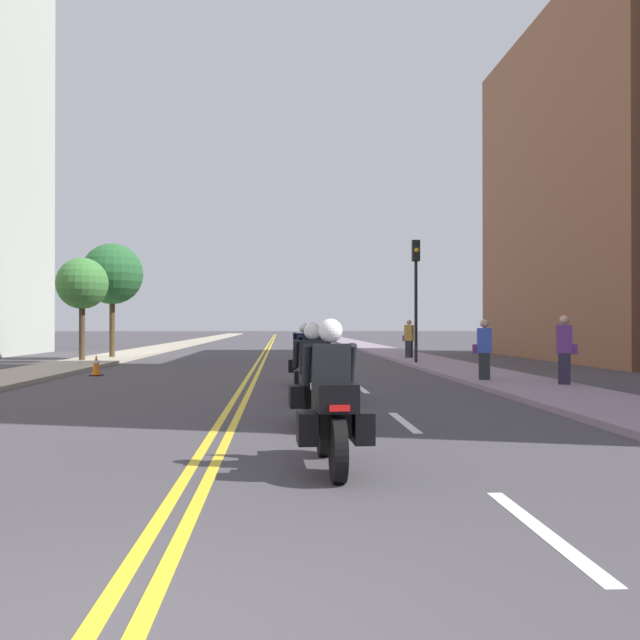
# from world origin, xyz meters

# --- Properties ---
(ground_plane) EXTENTS (264.00, 264.00, 0.00)m
(ground_plane) POSITION_xyz_m (0.00, 48.00, 0.00)
(ground_plane) COLOR #413E43
(sidewalk_left) EXTENTS (2.47, 144.00, 0.12)m
(sidewalk_left) POSITION_xyz_m (-6.80, 48.00, 0.06)
(sidewalk_left) COLOR #A69E8A
(sidewalk_left) RESTS_ON ground
(sidewalk_right) EXTENTS (2.47, 144.00, 0.12)m
(sidewalk_right) POSITION_xyz_m (6.80, 48.00, 0.06)
(sidewalk_right) COLOR gray
(sidewalk_right) RESTS_ON ground
(centreline_yellow_inner) EXTENTS (0.12, 132.00, 0.01)m
(centreline_yellow_inner) POSITION_xyz_m (-0.12, 48.00, 0.00)
(centreline_yellow_inner) COLOR yellow
(centreline_yellow_inner) RESTS_ON ground
(centreline_yellow_outer) EXTENTS (0.12, 132.00, 0.01)m
(centreline_yellow_outer) POSITION_xyz_m (0.12, 48.00, 0.00)
(centreline_yellow_outer) COLOR yellow
(centreline_yellow_outer) RESTS_ON ground
(lane_dashes_white) EXTENTS (0.14, 56.40, 0.01)m
(lane_dashes_white) POSITION_xyz_m (2.78, 29.00, 0.00)
(lane_dashes_white) COLOR silver
(lane_dashes_white) RESTS_ON ground
(building_right_1) EXTENTS (7.93, 17.26, 15.26)m
(building_right_1) POSITION_xyz_m (16.17, 28.18, 7.63)
(building_right_1) COLOR brown
(building_right_1) RESTS_ON ground
(motorcycle_0) EXTENTS (0.78, 2.09, 1.60)m
(motorcycle_0) POSITION_xyz_m (1.37, 4.31, 0.65)
(motorcycle_0) COLOR black
(motorcycle_0) RESTS_ON ground
(motorcycle_1) EXTENTS (0.78, 2.11, 1.57)m
(motorcycle_1) POSITION_xyz_m (1.33, 7.64, 0.63)
(motorcycle_1) COLOR black
(motorcycle_1) RESTS_ON ground
(motorcycle_2) EXTENTS (0.77, 2.21, 1.60)m
(motorcycle_2) POSITION_xyz_m (1.47, 11.12, 0.64)
(motorcycle_2) COLOR black
(motorcycle_2) RESTS_ON ground
(motorcycle_3) EXTENTS (0.78, 2.27, 1.59)m
(motorcycle_3) POSITION_xyz_m (1.44, 15.17, 0.66)
(motorcycle_3) COLOR black
(motorcycle_3) RESTS_ON ground
(traffic_cone_0) EXTENTS (0.36, 0.36, 0.66)m
(traffic_cone_0) POSITION_xyz_m (-4.72, 18.85, 0.33)
(traffic_cone_0) COLOR black
(traffic_cone_0) RESTS_ON ground
(traffic_light_near) EXTENTS (0.28, 0.38, 4.76)m
(traffic_light_near) POSITION_xyz_m (5.96, 23.80, 3.28)
(traffic_light_near) COLOR black
(traffic_light_near) RESTS_ON ground
(pedestrian_0) EXTENTS (0.51, 0.34, 1.77)m
(pedestrian_0) POSITION_xyz_m (7.61, 13.59, 0.92)
(pedestrian_0) COLOR #272338
(pedestrian_0) RESTS_ON ground
(pedestrian_1) EXTENTS (0.47, 0.42, 1.77)m
(pedestrian_1) POSITION_xyz_m (6.42, 27.86, 0.91)
(pedestrian_1) COLOR #202532
(pedestrian_1) RESTS_ON ground
(pedestrian_2) EXTENTS (0.50, 0.29, 1.69)m
(pedestrian_2) POSITION_xyz_m (6.10, 15.14, 0.87)
(pedestrian_2) COLOR #242C2D
(pedestrian_2) RESTS_ON ground
(street_tree_0) EXTENTS (2.70, 2.70, 5.16)m
(street_tree_0) POSITION_xyz_m (-6.62, 29.16, 3.79)
(street_tree_0) COLOR #4A3921
(street_tree_0) RESTS_ON ground
(street_tree_1) EXTENTS (2.08, 2.08, 4.27)m
(street_tree_1) POSITION_xyz_m (-7.19, 26.39, 3.20)
(street_tree_1) COLOR #463424
(street_tree_1) RESTS_ON ground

